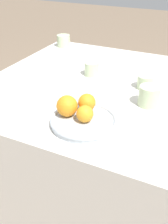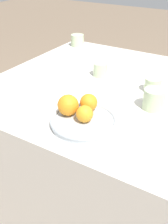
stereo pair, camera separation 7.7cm
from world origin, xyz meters
The scene contains 11 objects.
ground_plane centered at (0.00, 0.00, 0.00)m, with size 12.00×12.00×0.00m, color #7A6651.
table centered at (0.00, 0.00, 0.37)m, with size 1.47×1.03×0.73m.
fruit_platter centered at (-0.14, -0.34, 0.75)m, with size 0.24×0.24×0.03m.
orange_0 centered at (-0.13, -0.34, 0.78)m, with size 0.06×0.06×0.06m.
orange_1 centered at (-0.16, -0.27, 0.78)m, with size 0.07×0.07×0.07m.
orange_2 centered at (-0.21, -0.33, 0.79)m, with size 0.08×0.08×0.08m.
cup_0 centered at (-0.02, 0.04, 0.76)m, with size 0.07×0.07×0.06m.
cup_1 centered at (-0.64, 0.41, 0.77)m, with size 0.08×0.08×0.07m.
cup_2 centered at (0.03, -0.10, 0.77)m, with size 0.08×0.08×0.08m.
cup_3 centered at (-0.29, 0.07, 0.77)m, with size 0.07×0.07×0.07m.
napkin centered at (-0.39, -0.21, 0.74)m, with size 0.13×0.14×0.01m.
Camera 2 is at (0.26, -1.00, 1.26)m, focal length 42.00 mm.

